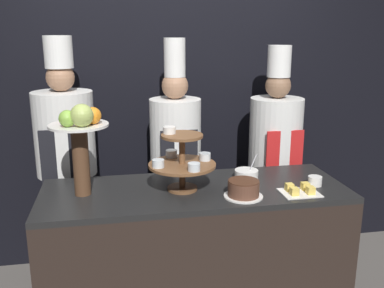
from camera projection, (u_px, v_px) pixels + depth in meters
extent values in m
cube|color=black|center=(171.00, 91.00, 3.42)|extent=(10.00, 0.06, 2.80)
cube|color=black|center=(195.00, 261.00, 2.70)|extent=(1.83, 0.66, 0.91)
cube|color=black|center=(195.00, 191.00, 2.58)|extent=(1.83, 0.66, 0.03)
cylinder|color=brown|center=(182.00, 188.00, 2.55)|extent=(0.18, 0.18, 0.02)
cylinder|color=brown|center=(182.00, 162.00, 2.51)|extent=(0.04, 0.04, 0.34)
cylinder|color=brown|center=(182.00, 165.00, 2.51)|extent=(0.40, 0.40, 0.02)
cylinder|color=brown|center=(182.00, 136.00, 2.47)|extent=(0.24, 0.24, 0.02)
cylinder|color=silver|center=(171.00, 154.00, 2.64)|extent=(0.07, 0.07, 0.04)
cylinder|color=red|center=(171.00, 155.00, 2.64)|extent=(0.06, 0.06, 0.03)
cylinder|color=silver|center=(158.00, 163.00, 2.44)|extent=(0.07, 0.07, 0.04)
cylinder|color=gold|center=(158.00, 165.00, 2.44)|extent=(0.06, 0.06, 0.03)
cylinder|color=silver|center=(194.00, 167.00, 2.37)|extent=(0.07, 0.07, 0.04)
cylinder|color=beige|center=(194.00, 168.00, 2.38)|extent=(0.06, 0.06, 0.03)
cylinder|color=silver|center=(205.00, 157.00, 2.57)|extent=(0.07, 0.07, 0.04)
cylinder|color=green|center=(205.00, 158.00, 2.57)|extent=(0.06, 0.06, 0.03)
cylinder|color=white|center=(169.00, 130.00, 2.48)|extent=(0.07, 0.07, 0.04)
cylinder|color=brown|center=(81.00, 161.00, 2.43)|extent=(0.09, 0.09, 0.40)
cylinder|color=white|center=(78.00, 125.00, 2.38)|extent=(0.33, 0.33, 0.01)
sphere|color=orange|center=(93.00, 116.00, 2.36)|extent=(0.10, 0.10, 0.10)
sphere|color=orange|center=(82.00, 115.00, 2.44)|extent=(0.07, 0.07, 0.07)
sphere|color=red|center=(67.00, 116.00, 2.40)|extent=(0.07, 0.07, 0.07)
sphere|color=#84B742|center=(67.00, 118.00, 2.29)|extent=(0.09, 0.09, 0.09)
sphere|color=#ADC160|center=(82.00, 115.00, 2.29)|extent=(0.13, 0.13, 0.13)
cylinder|color=white|center=(243.00, 196.00, 2.44)|extent=(0.22, 0.22, 0.01)
cylinder|color=brown|center=(243.00, 188.00, 2.43)|extent=(0.18, 0.18, 0.08)
cylinder|color=#472819|center=(244.00, 181.00, 2.42)|extent=(0.18, 0.18, 0.01)
cylinder|color=white|center=(315.00, 181.00, 2.61)|extent=(0.08, 0.08, 0.06)
cube|color=white|center=(300.00, 193.00, 2.49)|extent=(0.22, 0.18, 0.01)
cube|color=#EFCC56|center=(294.00, 191.00, 2.44)|extent=(0.04, 0.04, 0.04)
cube|color=#EFCC56|center=(310.00, 190.00, 2.46)|extent=(0.04, 0.04, 0.04)
cube|color=#EFCC56|center=(289.00, 187.00, 2.51)|extent=(0.04, 0.04, 0.04)
cube|color=#EFCC56|center=(305.00, 186.00, 2.53)|extent=(0.04, 0.04, 0.04)
cylinder|color=white|center=(246.00, 174.00, 2.73)|extent=(0.15, 0.15, 0.06)
cylinder|color=#BCBCC1|center=(253.00, 163.00, 2.72)|extent=(0.05, 0.01, 0.11)
cube|color=#28282D|center=(72.00, 230.00, 3.16)|extent=(0.31, 0.17, 0.88)
cylinder|color=silver|center=(65.00, 133.00, 2.97)|extent=(0.41, 0.41, 0.59)
cube|color=black|center=(63.00, 157.00, 2.81)|extent=(0.29, 0.01, 0.37)
sphere|color=#A37556|center=(60.00, 77.00, 2.87)|extent=(0.19, 0.19, 0.19)
cylinder|color=white|center=(58.00, 52.00, 2.83)|extent=(0.19, 0.19, 0.21)
cube|color=black|center=(176.00, 221.00, 3.29)|extent=(0.28, 0.15, 0.89)
cylinder|color=white|center=(175.00, 133.00, 3.12)|extent=(0.37, 0.37, 0.50)
cube|color=black|center=(179.00, 153.00, 2.97)|extent=(0.26, 0.01, 0.32)
sphere|color=#A37556|center=(175.00, 86.00, 3.03)|extent=(0.19, 0.19, 0.19)
cylinder|color=white|center=(175.00, 58.00, 2.98)|extent=(0.15, 0.15, 0.27)
cube|color=black|center=(271.00, 217.00, 3.44)|extent=(0.30, 0.17, 0.83)
cylinder|color=silver|center=(276.00, 134.00, 3.26)|extent=(0.40, 0.40, 0.54)
cube|color=red|center=(285.00, 154.00, 3.11)|extent=(0.28, 0.01, 0.35)
sphere|color=#846047|center=(278.00, 85.00, 3.17)|extent=(0.19, 0.19, 0.19)
cylinder|color=white|center=(279.00, 61.00, 3.12)|extent=(0.17, 0.17, 0.23)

